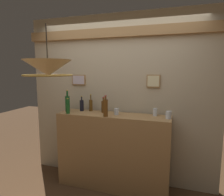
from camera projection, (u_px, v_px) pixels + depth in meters
panelled_rear_partition at (118, 95)px, 3.11m from camera, size 3.02×0.15×2.62m
bar_shelf_unit at (113, 151)px, 2.96m from camera, size 1.66×0.41×1.13m
liquor_bottle_port at (82, 105)px, 3.11m from camera, size 0.06×0.06×0.24m
liquor_bottle_brandy at (103, 106)px, 2.99m from camera, size 0.06×0.06×0.24m
liquor_bottle_rye at (91, 105)px, 3.12m from camera, size 0.06×0.06×0.27m
liquor_bottle_gin at (68, 108)px, 2.93m from camera, size 0.05×0.05×0.23m
liquor_bottle_tequila at (68, 103)px, 3.06m from camera, size 0.07×0.07×0.34m
liquor_bottle_vodka at (106, 108)px, 2.73m from camera, size 0.07×0.07×0.30m
glass_tumbler_rocks at (116, 112)px, 2.85m from camera, size 0.07×0.07×0.09m
glass_tumbler_highball at (155, 112)px, 2.78m from camera, size 0.06×0.06×0.11m
glass_tumbler_shot at (168, 115)px, 2.62m from camera, size 0.08×0.08×0.10m
pendant_lamp at (48, 68)px, 1.98m from camera, size 0.49×0.49×0.51m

